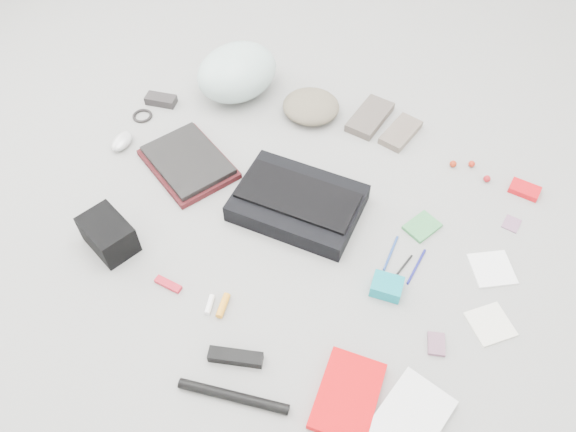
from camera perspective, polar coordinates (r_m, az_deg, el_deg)
The scene contains 33 objects.
ground_plane at distance 1.92m, azimuth -0.00°, elevation -0.92°, with size 4.00×4.00×0.00m, color gray.
messenger_bag at distance 1.94m, azimuth 1.01°, elevation 1.33°, with size 0.42×0.30×0.07m, color black.
bag_flap at distance 1.90m, azimuth 1.02°, elevation 2.10°, with size 0.40×0.18×0.01m, color black.
laptop_sleeve at distance 2.12m, azimuth -10.08°, elevation 5.22°, with size 0.34×0.25×0.02m, color #431115.
laptop at distance 2.11m, azimuth -10.16°, elevation 5.63°, with size 0.31×0.23×0.02m, color black.
bike_helmet at distance 2.35m, azimuth -5.20°, elevation 14.35°, with size 0.28×0.34×0.21m, color #AFCEC8.
beanie at distance 2.28m, azimuth 2.35°, elevation 11.07°, with size 0.23×0.22×0.08m, color #695F4B.
mitten_left at distance 2.29m, azimuth 8.32°, elevation 9.92°, with size 0.11×0.22×0.03m, color #544B44.
mitten_right at distance 2.25m, azimuth 11.38°, elevation 8.32°, with size 0.09×0.19×0.03m, color #665A4F.
power_brick at distance 2.40m, azimuth -12.78°, elevation 11.44°, with size 0.12×0.06×0.03m, color black.
cable_coil at distance 2.36m, azimuth -14.57°, elevation 9.83°, with size 0.08×0.08×0.01m, color black.
mouse at distance 2.25m, azimuth -16.54°, elevation 7.30°, with size 0.07×0.11×0.04m, color #B5B5B5.
camera_bag at distance 1.92m, azimuth -17.79°, elevation -1.80°, with size 0.17×0.12×0.11m, color black.
multitool at distance 1.82m, azimuth -12.07°, elevation -6.80°, with size 0.09×0.03×0.01m, color #A81523.
toiletry_tube_white at distance 1.76m, azimuth -7.97°, elevation -8.89°, with size 0.02×0.02×0.06m, color white.
toiletry_tube_orange at distance 1.75m, azimuth -6.62°, elevation -9.02°, with size 0.02×0.02×0.08m, color orange.
u_lock at distance 1.67m, azimuth -5.35°, elevation -14.08°, with size 0.16×0.04×0.03m, color black.
bike_pump at distance 1.62m, azimuth -5.57°, elevation -17.77°, with size 0.03×0.03×0.31m, color black.
book_red at distance 1.63m, azimuth 6.10°, elevation -17.69°, with size 0.16×0.24×0.03m, color #EC060A.
book_white at distance 1.63m, azimuth 12.24°, elevation -19.54°, with size 0.16×0.24×0.03m, color silver.
notepad at distance 1.96m, azimuth 13.46°, elevation -1.05°, with size 0.08×0.11×0.01m, color #367F44.
pen_blue at distance 1.88m, azimuth 10.40°, elevation -3.72°, with size 0.01×0.01×0.14m, color navy.
pen_black at distance 1.85m, azimuth 11.51°, elevation -5.19°, with size 0.01×0.01×0.12m, color black.
pen_navy at distance 1.87m, azimuth 12.91°, elevation -5.03°, with size 0.01×0.01×0.15m, color navy.
accordion_wallet at distance 1.78m, azimuth 10.00°, elevation -7.08°, with size 0.09×0.08×0.05m, color #098492.
card_deck at distance 1.74m, azimuth 14.83°, elevation -12.46°, with size 0.05×0.07×0.01m, color #80546A.
napkin_top at distance 1.93m, azimuth 20.02°, elevation -5.07°, with size 0.13×0.13×0.01m, color white.
napkin_bottom at distance 1.82m, azimuth 19.86°, elevation -10.28°, with size 0.12×0.12×0.01m, color silver.
lollipop_a at distance 2.18m, azimuth 16.43°, elevation 5.10°, with size 0.03×0.03×0.03m, color #9D260E.
lollipop_b at distance 2.20m, azimuth 18.16°, elevation 5.05°, with size 0.02×0.02×0.02m, color #A72110.
lollipop_c at distance 2.16m, azimuth 19.56°, elevation 3.59°, with size 0.03×0.03×0.03m, color maroon.
altoids_tin at distance 2.18m, azimuth 22.91°, elevation 2.49°, with size 0.10×0.06×0.02m, color red.
stamp_sheet at distance 2.07m, azimuth 21.77°, elevation -0.73°, with size 0.05×0.06×0.00m, color #8B5C7C.
Camera 1 is at (0.58, -1.00, 1.53)m, focal length 35.00 mm.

